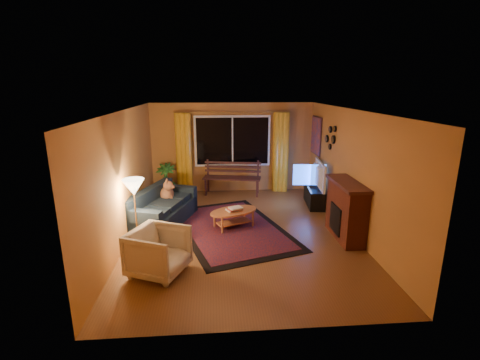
{
  "coord_description": "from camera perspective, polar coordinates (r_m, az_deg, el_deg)",
  "views": [
    {
      "loc": [
        -0.55,
        -6.65,
        2.96
      ],
      "look_at": [
        0.0,
        0.3,
        1.05
      ],
      "focal_mm": 26.0,
      "sensor_mm": 36.0,
      "label": 1
    }
  ],
  "objects": [
    {
      "name": "floor",
      "position": [
        7.31,
        0.19,
        -8.67
      ],
      "size": [
        4.5,
        6.0,
        0.02
      ],
      "primitive_type": "cube",
      "color": "brown",
      "rests_on": "ground"
    },
    {
      "name": "ceiling",
      "position": [
        6.69,
        0.21,
        11.45
      ],
      "size": [
        4.5,
        6.0,
        0.02
      ],
      "primitive_type": "cube",
      "color": "white",
      "rests_on": "ground"
    },
    {
      "name": "wall_back",
      "position": [
        9.83,
        -1.26,
        5.29
      ],
      "size": [
        4.5,
        0.02,
        2.5
      ],
      "primitive_type": "cube",
      "color": "#BE7D3B",
      "rests_on": "ground"
    },
    {
      "name": "wall_left",
      "position": [
        7.08,
        -18.35,
        0.54
      ],
      "size": [
        0.02,
        6.0,
        2.5
      ],
      "primitive_type": "cube",
      "color": "#BE7D3B",
      "rests_on": "ground"
    },
    {
      "name": "wall_right",
      "position": [
        7.42,
        17.86,
        1.24
      ],
      "size": [
        0.02,
        6.0,
        2.5
      ],
      "primitive_type": "cube",
      "color": "#BE7D3B",
      "rests_on": "ground"
    },
    {
      "name": "window",
      "position": [
        9.73,
        -1.24,
        6.39
      ],
      "size": [
        2.0,
        0.02,
        1.3
      ],
      "primitive_type": "cube",
      "color": "black",
      "rests_on": "wall_back"
    },
    {
      "name": "curtain_rod",
      "position": [
        9.6,
        -1.25,
        11.07
      ],
      "size": [
        3.2,
        0.03,
        0.03
      ],
      "primitive_type": "cylinder",
      "rotation": [
        0.0,
        1.57,
        0.0
      ],
      "color": "#BF8C3F",
      "rests_on": "wall_back"
    },
    {
      "name": "curtain_left",
      "position": [
        9.74,
        -9.18,
        4.23
      ],
      "size": [
        0.36,
        0.36,
        2.24
      ],
      "primitive_type": "cylinder",
      "color": "gold",
      "rests_on": "ground"
    },
    {
      "name": "curtain_right",
      "position": [
        9.9,
        6.64,
        4.5
      ],
      "size": [
        0.36,
        0.36,
        2.24
      ],
      "primitive_type": "cylinder",
      "color": "gold",
      "rests_on": "ground"
    },
    {
      "name": "bench",
      "position": [
        9.68,
        -1.33,
        -1.02
      ],
      "size": [
        1.64,
        0.75,
        0.47
      ],
      "primitive_type": "cube",
      "rotation": [
        0.0,
        0.0,
        -0.19
      ],
      "color": "#391B1A",
      "rests_on": "ground"
    },
    {
      "name": "potted_plant",
      "position": [
        9.61,
        -12.07,
        -0.09
      ],
      "size": [
        0.55,
        0.55,
        0.93
      ],
      "primitive_type": "imported",
      "rotation": [
        0.0,
        0.0,
        -0.06
      ],
      "color": "#235B1E",
      "rests_on": "ground"
    },
    {
      "name": "sofa",
      "position": [
        7.77,
        -12.58,
        -4.36
      ],
      "size": [
        1.43,
        2.11,
        0.79
      ],
      "primitive_type": "cube",
      "rotation": [
        0.0,
        0.0,
        -0.34
      ],
      "color": "black",
      "rests_on": "ground"
    },
    {
      "name": "dog",
      "position": [
        8.1,
        -11.91,
        -1.77
      ],
      "size": [
        0.35,
        0.46,
        0.48
      ],
      "primitive_type": null,
      "rotation": [
        0.0,
        0.0,
        0.08
      ],
      "color": "brown",
      "rests_on": "sofa"
    },
    {
      "name": "armchair",
      "position": [
        5.81,
        -13.23,
        -11.06
      ],
      "size": [
        1.03,
        1.05,
        0.84
      ],
      "primitive_type": "imported",
      "rotation": [
        0.0,
        0.0,
        1.16
      ],
      "color": "beige",
      "rests_on": "ground"
    },
    {
      "name": "floor_lamp",
      "position": [
        6.74,
        -16.73,
        -5.4
      ],
      "size": [
        0.23,
        0.23,
        1.31
      ],
      "primitive_type": "cylinder",
      "rotation": [
        0.0,
        0.0,
        0.06
      ],
      "color": "#BF8C3F",
      "rests_on": "ground"
    },
    {
      "name": "rug",
      "position": [
        7.5,
        -1.53,
        -7.86
      ],
      "size": [
        2.89,
        3.66,
        0.02
      ],
      "primitive_type": "cube",
      "rotation": [
        0.0,
        0.0,
        0.3
      ],
      "color": "maroon",
      "rests_on": "ground"
    },
    {
      "name": "coffee_table",
      "position": [
        7.49,
        -1.04,
        -6.39
      ],
      "size": [
        1.4,
        1.4,
        0.39
      ],
      "primitive_type": "cylinder",
      "rotation": [
        0.0,
        0.0,
        0.42
      ],
      "color": "#B8693A",
      "rests_on": "ground"
    },
    {
      "name": "tv_console",
      "position": [
        9.05,
        12.08,
        -2.6
      ],
      "size": [
        0.49,
        1.13,
        0.46
      ],
      "primitive_type": "cube",
      "rotation": [
        0.0,
        0.0,
        -0.11
      ],
      "color": "black",
      "rests_on": "ground"
    },
    {
      "name": "television",
      "position": [
        8.9,
        12.28,
        0.85
      ],
      "size": [
        0.28,
        1.17,
        0.67
      ],
      "primitive_type": "imported",
      "rotation": [
        0.0,
        0.0,
        1.46
      ],
      "color": "black",
      "rests_on": "tv_console"
    },
    {
      "name": "fireplace",
      "position": [
        7.19,
        17.04,
        -4.98
      ],
      "size": [
        0.4,
        1.2,
        1.1
      ],
      "primitive_type": "cube",
      "color": "maroon",
      "rests_on": "ground"
    },
    {
      "name": "mirror_cluster",
      "position": [
        8.5,
        14.58,
        6.98
      ],
      "size": [
        0.06,
        0.6,
        0.56
      ],
      "primitive_type": null,
      "color": "black",
      "rests_on": "wall_right"
    },
    {
      "name": "painting",
      "position": [
        9.61,
        12.37,
        7.13
      ],
      "size": [
        0.04,
        0.76,
        0.96
      ],
      "primitive_type": "cube",
      "color": "#D94614",
      "rests_on": "wall_right"
    }
  ]
}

